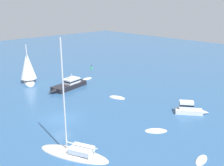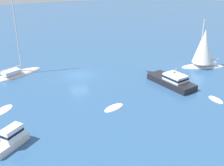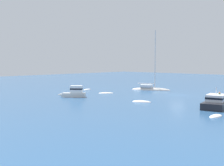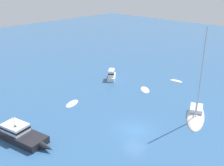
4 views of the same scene
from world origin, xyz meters
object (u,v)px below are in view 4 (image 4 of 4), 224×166
sailboat (196,115)px  dinghy (145,90)px  skiff (176,81)px  motor_cruiser (20,134)px  rib (72,104)px  powerboat (112,75)px

sailboat → dinghy: bearing=-129.2°
skiff → motor_cruiser: (27.95, -3.29, 0.66)m
skiff → motor_cruiser: motor_cruiser is taller
rib → motor_cruiser: motor_cruiser is taller
dinghy → motor_cruiser: bearing=-52.9°
skiff → rib: (18.30, -6.16, 0.00)m
skiff → motor_cruiser: bearing=-106.7°
skiff → dinghy: (6.86, -1.63, 0.00)m
dinghy → sailboat: bearing=27.3°
dinghy → motor_cruiser: motor_cruiser is taller
rib → sailboat: 17.22m
powerboat → motor_cruiser: bearing=156.9°
sailboat → rib: bearing=-84.0°
rib → dinghy: (-11.44, 4.53, 0.00)m
dinghy → motor_cruiser: 21.16m
powerboat → motor_cruiser: 21.86m
rib → powerboat: (-11.43, -2.92, 0.75)m
rib → dinghy: bearing=138.0°
rib → powerboat: 11.82m
skiff → sailboat: sailboat is taller
motor_cruiser → powerboat: bearing=94.1°
dinghy → sailboat: (2.61, 10.25, 0.16)m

